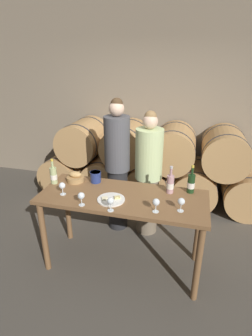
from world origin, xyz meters
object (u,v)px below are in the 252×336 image
at_px(wine_bottle_white, 54,175).
at_px(wine_glass_center, 110,202).
at_px(tasting_table, 123,206).
at_px(person_left, 117,166).
at_px(bread_basket, 75,178).
at_px(wine_bottle_red, 191,183).
at_px(person_right, 148,175).
at_px(wine_glass_left, 81,196).
at_px(wine_glass_right, 156,203).
at_px(wine_glass_far_right, 181,202).
at_px(blue_crock, 96,176).
at_px(cheese_plate, 111,199).
at_px(wine_bottle_rose, 170,184).
at_px(wine_glass_far_left, 62,186).

distance_m(wine_bottle_white, wine_glass_center, 0.88).
height_order(tasting_table, person_left, person_left).
relative_size(tasting_table, bread_basket, 8.68).
distance_m(wine_bottle_red, bread_basket, 1.28).
distance_m(tasting_table, person_right, 0.72).
xyz_separation_m(wine_glass_left, wine_glass_center, (0.30, -0.02, 0.00)).
height_order(wine_glass_right, wine_glass_far_right, same).
distance_m(person_right, wine_glass_far_right, 0.98).
bearing_deg(wine_glass_right, blue_crock, 149.32).
xyz_separation_m(wine_bottle_white, wine_glass_left, (0.49, -0.36, -0.00)).
xyz_separation_m(cheese_plate, wine_glass_far_right, (0.68, -0.03, 0.09)).
bearing_deg(wine_glass_right, person_right, 104.03).
bearing_deg(cheese_plate, person_right, 74.50).
height_order(wine_bottle_white, wine_glass_far_right, wine_bottle_white).
xyz_separation_m(tasting_table, person_right, (0.14, 0.70, 0.06)).
xyz_separation_m(wine_bottle_white, wine_bottle_rose, (1.28, 0.10, 0.00)).
bearing_deg(person_right, tasting_table, -101.46).
relative_size(wine_bottle_red, wine_glass_center, 2.26).
height_order(tasting_table, wine_bottle_red, wine_bottle_red).
height_order(person_left, wine_bottle_rose, person_left).
bearing_deg(tasting_table, wine_bottle_white, 174.12).
relative_size(wine_bottle_white, bread_basket, 1.46).
xyz_separation_m(person_left, wine_bottle_white, (-0.56, -0.62, 0.08)).
height_order(blue_crock, wine_glass_left, wine_glass_left).
bearing_deg(blue_crock, wine_bottle_red, 1.04).
bearing_deg(wine_glass_center, wine_glass_left, 175.67).
bearing_deg(blue_crock, bread_basket, -169.95).
xyz_separation_m(blue_crock, wine_glass_left, (0.05, -0.51, 0.03)).
bearing_deg(blue_crock, wine_glass_right, -30.68).
bearing_deg(wine_bottle_red, wine_glass_right, -122.29).
distance_m(person_left, wine_glass_left, 0.99).
relative_size(wine_bottle_red, bread_basket, 1.53).
distance_m(wine_glass_center, wine_glass_far_right, 0.64).
distance_m(person_left, blue_crock, 0.49).
bearing_deg(blue_crock, wine_glass_left, -84.45).
distance_m(wine_bottle_rose, cheese_plate, 0.63).
height_order(wine_bottle_red, wine_bottle_rose, wine_bottle_red).
bearing_deg(wine_glass_left, wine_bottle_white, 143.39).
relative_size(bread_basket, wine_glass_center, 1.47).
xyz_separation_m(tasting_table, wine_glass_left, (-0.33, -0.28, 0.22)).
bearing_deg(wine_glass_left, person_left, 86.15).
bearing_deg(bread_basket, person_right, 34.48).
bearing_deg(wine_glass_center, wine_glass_right, 11.86).
bearing_deg(tasting_table, wine_glass_far_right, -13.90).
height_order(wine_bottle_red, wine_glass_center, wine_bottle_red).
xyz_separation_m(person_right, wine_glass_far_left, (-0.75, -0.84, 0.16)).
relative_size(wine_bottle_white, wine_bottle_rose, 0.97).
height_order(wine_bottle_red, wine_glass_far_right, wine_bottle_red).
height_order(wine_bottle_white, wine_glass_far_left, wine_bottle_white).
xyz_separation_m(wine_bottle_red, wine_bottle_white, (-1.49, -0.16, -0.01)).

